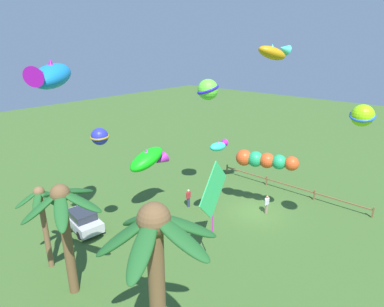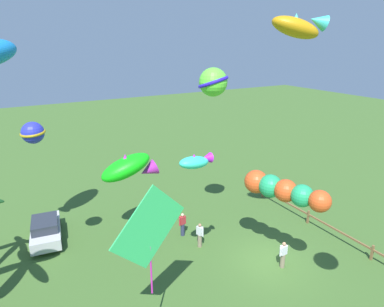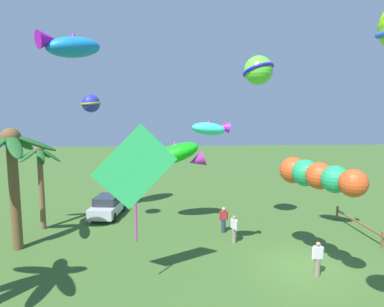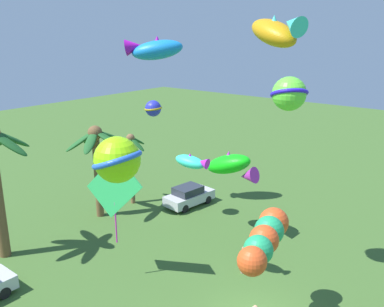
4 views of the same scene
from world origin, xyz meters
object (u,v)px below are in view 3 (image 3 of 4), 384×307
(kite_tube_0, at_px, (316,175))
(kite_ball_8, at_px, (258,70))
(spectator_0, at_px, (224,220))
(palm_tree_1, at_px, (40,168))
(palm_tree_2, at_px, (13,161))
(kite_ball_4, at_px, (91,103))
(spectator_1, at_px, (234,229))
(kite_diamond_1, at_px, (135,169))
(kite_fish_2, at_px, (178,154))
(kite_fish_7, at_px, (211,128))
(parked_car_0, at_px, (108,206))
(spectator_2, at_px, (318,259))
(kite_fish_3, at_px, (70,46))

(kite_tube_0, xyz_separation_m, kite_ball_8, (4.54, 1.50, 5.23))
(spectator_0, relative_size, kite_ball_8, 0.63)
(palm_tree_1, relative_size, palm_tree_2, 0.83)
(palm_tree_2, xyz_separation_m, kite_ball_4, (1.85, -3.69, 3.05))
(palm_tree_1, height_order, spectator_1, palm_tree_1)
(kite_ball_4, bearing_deg, palm_tree_1, 71.42)
(kite_diamond_1, distance_m, kite_ball_4, 7.56)
(kite_diamond_1, height_order, kite_fish_2, kite_diamond_1)
(kite_fish_7, bearing_deg, kite_ball_4, 57.25)
(palm_tree_1, distance_m, kite_fish_2, 8.66)
(spectator_0, bearing_deg, parked_car_0, 64.21)
(palm_tree_1, bearing_deg, kite_ball_8, -98.04)
(kite_fish_2, bearing_deg, kite_diamond_1, 166.23)
(spectator_2, xyz_separation_m, kite_diamond_1, (-0.52, 7.98, 4.28))
(spectator_2, xyz_separation_m, kite_ball_4, (5.76, 11.13, 7.08))
(parked_car_0, height_order, kite_ball_4, kite_ball_4)
(kite_tube_0, distance_m, kite_ball_8, 7.08)
(spectator_2, relative_size, kite_fish_2, 0.42)
(palm_tree_1, relative_size, kite_ball_8, 2.16)
(spectator_0, height_order, spectator_2, same)
(kite_diamond_1, xyz_separation_m, kite_ball_4, (6.27, 3.16, 2.80))
(kite_fish_7, bearing_deg, palm_tree_2, 77.18)
(palm_tree_1, xyz_separation_m, kite_diamond_1, (-7.47, -6.72, 1.13))
(kite_tube_0, relative_size, kite_fish_3, 1.20)
(kite_diamond_1, bearing_deg, spectator_1, -48.06)
(spectator_1, bearing_deg, palm_tree_2, 90.22)
(kite_diamond_1, bearing_deg, kite_ball_4, 26.72)
(kite_tube_0, height_order, kite_fish_3, kite_fish_3)
(kite_ball_8, bearing_deg, kite_fish_7, 137.85)
(spectator_0, distance_m, kite_ball_8, 9.14)
(kite_diamond_1, distance_m, kite_ball_8, 9.75)
(palm_tree_2, height_order, kite_ball_4, kite_ball_4)
(kite_fish_2, xyz_separation_m, kite_fish_7, (-5.67, -1.40, 1.92))
(spectator_0, bearing_deg, kite_tube_0, -146.54)
(palm_tree_1, relative_size, kite_fish_7, 2.89)
(spectator_0, relative_size, spectator_2, 1.00)
(palm_tree_2, xyz_separation_m, kite_fish_3, (3.72, -2.11, 6.65))
(palm_tree_2, relative_size, kite_fish_2, 1.73)
(palm_tree_1, bearing_deg, kite_fish_3, -71.02)
(spectator_0, relative_size, kite_ball_4, 0.99)
(kite_tube_0, relative_size, kite_ball_4, 2.97)
(spectator_0, distance_m, spectator_1, 1.65)
(parked_car_0, relative_size, kite_diamond_1, 0.85)
(spectator_0, height_order, kite_diamond_1, kite_diamond_1)
(kite_ball_4, bearing_deg, parked_car_0, -1.11)
(palm_tree_2, bearing_deg, kite_tube_0, -102.75)
(palm_tree_2, bearing_deg, kite_diamond_1, -122.87)
(palm_tree_2, relative_size, kite_fish_3, 1.64)
(palm_tree_1, xyz_separation_m, parked_car_0, (2.36, -3.63, -3.22))
(palm_tree_1, distance_m, parked_car_0, 5.39)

